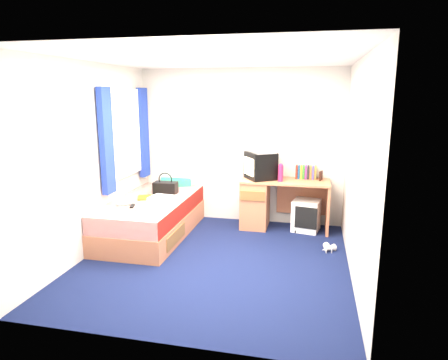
% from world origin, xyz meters
% --- Properties ---
extents(ground, '(3.40, 3.40, 0.00)m').
position_xyz_m(ground, '(0.00, 0.00, 0.00)').
color(ground, '#0C1438').
rests_on(ground, ground).
extents(room_shell, '(3.40, 3.40, 3.40)m').
position_xyz_m(room_shell, '(0.00, 0.00, 1.45)').
color(room_shell, white).
rests_on(room_shell, ground).
extents(bed, '(1.01, 2.00, 0.54)m').
position_xyz_m(bed, '(-1.10, 0.70, 0.27)').
color(bed, '#CC7C55').
rests_on(bed, ground).
extents(pillow, '(0.56, 0.46, 0.11)m').
position_xyz_m(pillow, '(-1.05, 1.62, 0.59)').
color(pillow, teal).
rests_on(pillow, bed).
extents(desk, '(1.30, 0.55, 0.75)m').
position_xyz_m(desk, '(0.47, 1.44, 0.41)').
color(desk, '#CC7C55').
rests_on(desk, ground).
extents(storage_cube, '(0.44, 0.44, 0.47)m').
position_xyz_m(storage_cube, '(1.07, 1.40, 0.23)').
color(storage_cube, white).
rests_on(storage_cube, ground).
extents(crt_tv, '(0.54, 0.55, 0.41)m').
position_xyz_m(crt_tv, '(0.36, 1.44, 0.95)').
color(crt_tv, black).
rests_on(crt_tv, desk).
extents(vcr, '(0.50, 0.54, 0.08)m').
position_xyz_m(vcr, '(0.36, 1.44, 1.20)').
color(vcr, '#B1B1B3').
rests_on(vcr, crt_tv).
extents(book_row, '(0.31, 0.13, 0.20)m').
position_xyz_m(book_row, '(1.03, 1.60, 0.85)').
color(book_row, maroon).
rests_on(book_row, desk).
extents(picture_frame, '(0.05, 0.12, 0.14)m').
position_xyz_m(picture_frame, '(1.25, 1.53, 0.82)').
color(picture_frame, black).
rests_on(picture_frame, desk).
extents(pink_water_bottle, '(0.08, 0.08, 0.24)m').
position_xyz_m(pink_water_bottle, '(0.67, 1.32, 0.87)').
color(pink_water_bottle, '#F02154').
rests_on(pink_water_bottle, desk).
extents(aerosol_can, '(0.06, 0.06, 0.17)m').
position_xyz_m(aerosol_can, '(0.57, 1.47, 0.84)').
color(aerosol_can, white).
rests_on(aerosol_can, desk).
extents(handbag, '(0.35, 0.21, 0.32)m').
position_xyz_m(handbag, '(-1.02, 1.06, 0.63)').
color(handbag, black).
rests_on(handbag, bed).
extents(towel, '(0.37, 0.32, 0.11)m').
position_xyz_m(towel, '(-0.84, 0.47, 0.60)').
color(towel, silver).
rests_on(towel, bed).
extents(magazine, '(0.30, 0.34, 0.01)m').
position_xyz_m(magazine, '(-1.21, 0.74, 0.55)').
color(magazine, gold).
rests_on(magazine, bed).
extents(water_bottle, '(0.21, 0.16, 0.07)m').
position_xyz_m(water_bottle, '(-1.32, 0.32, 0.58)').
color(water_bottle, white).
rests_on(water_bottle, bed).
extents(colour_swatch_fan, '(0.23, 0.13, 0.01)m').
position_xyz_m(colour_swatch_fan, '(-0.98, 0.10, 0.55)').
color(colour_swatch_fan, '#F29D35').
rests_on(colour_swatch_fan, bed).
extents(remote_control, '(0.09, 0.17, 0.02)m').
position_xyz_m(remote_control, '(-1.19, 0.28, 0.55)').
color(remote_control, black).
rests_on(remote_control, bed).
extents(window_assembly, '(0.11, 1.42, 1.40)m').
position_xyz_m(window_assembly, '(-1.55, 0.90, 1.42)').
color(window_assembly, silver).
rests_on(window_assembly, room_shell).
extents(white_heels, '(0.23, 0.23, 0.09)m').
position_xyz_m(white_heels, '(1.36, 0.62, 0.04)').
color(white_heels, silver).
rests_on(white_heels, ground).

